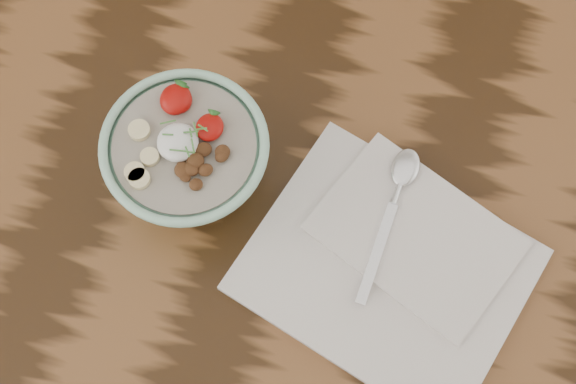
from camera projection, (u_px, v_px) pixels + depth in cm
name	position (u px, v px, depth cm)	size (l,w,h in cm)	color
table	(251.00, 247.00, 98.40)	(160.00, 90.00, 75.00)	black
breakfast_bowl	(188.00, 158.00, 85.90)	(17.69, 17.69, 11.66)	#9DD3B6
napkin	(393.00, 263.00, 87.40)	(34.38, 30.74, 1.77)	silver
spoon	(398.00, 188.00, 88.79)	(3.62, 18.84, 0.98)	silver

